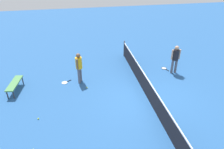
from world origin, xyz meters
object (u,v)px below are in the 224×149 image
object	(u,v)px
player_near_side	(79,66)
tennis_ball_stray_left	(38,119)
tennis_racket_near_player	(65,82)
player_far_side	(175,57)
tennis_racket_far_player	(164,68)
tennis_ball_midcourt	(87,88)
courtside_bench	(14,84)

from	to	relation	value
player_near_side	tennis_ball_stray_left	xyz separation A→B (m)	(2.73, -1.94, -0.98)
tennis_racket_near_player	player_far_side	bearing A→B (deg)	89.67
tennis_racket_near_player	tennis_ball_stray_left	xyz separation A→B (m)	(2.79, -1.11, 0.02)
tennis_racket_far_player	tennis_ball_midcourt	distance (m)	5.00
player_near_side	tennis_racket_near_player	distance (m)	1.30
player_far_side	tennis_ball_stray_left	distance (m)	7.94
tennis_ball_stray_left	tennis_racket_far_player	bearing A→B (deg)	115.18
tennis_racket_near_player	tennis_ball_midcourt	size ratio (longest dim) A/B	8.94
tennis_racket_near_player	courtside_bench	bearing A→B (deg)	-82.39
tennis_racket_near_player	tennis_racket_far_player	bearing A→B (deg)	95.13
tennis_ball_midcourt	courtside_bench	size ratio (longest dim) A/B	0.04
tennis_ball_midcourt	tennis_racket_far_player	bearing A→B (deg)	104.98
tennis_racket_near_player	player_near_side	bearing A→B (deg)	85.57
player_far_side	tennis_ball_midcourt	bearing A→B (deg)	-82.02
player_near_side	courtside_bench	bearing A→B (deg)	-85.40
player_far_side	tennis_racket_far_player	size ratio (longest dim) A/B	2.81
tennis_ball_midcourt	tennis_racket_near_player	bearing A→B (deg)	-123.64
player_near_side	tennis_ball_stray_left	size ratio (longest dim) A/B	25.76
tennis_ball_midcourt	tennis_ball_stray_left	distance (m)	3.03
player_near_side	tennis_racket_near_player	world-z (taller)	player_near_side
player_far_side	tennis_racket_near_player	xyz separation A→B (m)	(-0.04, -6.28, -1.00)
player_near_side	tennis_racket_far_player	world-z (taller)	player_near_side
player_far_side	tennis_racket_far_player	xyz separation A→B (m)	(-0.57, -0.31, -1.00)
tennis_racket_near_player	courtside_bench	distance (m)	2.52
tennis_ball_midcourt	courtside_bench	xyz separation A→B (m)	(-0.43, -3.61, 0.38)
tennis_racket_near_player	tennis_ball_midcourt	distance (m)	1.37
tennis_racket_far_player	courtside_bench	bearing A→B (deg)	-84.14
player_near_side	tennis_ball_midcourt	xyz separation A→B (m)	(0.69, 0.31, -0.98)
tennis_ball_stray_left	courtside_bench	xyz separation A→B (m)	(-2.46, -1.36, 0.38)
player_near_side	courtside_bench	world-z (taller)	player_near_side
player_far_side	tennis_racket_far_player	distance (m)	1.19
tennis_ball_midcourt	tennis_ball_stray_left	world-z (taller)	same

